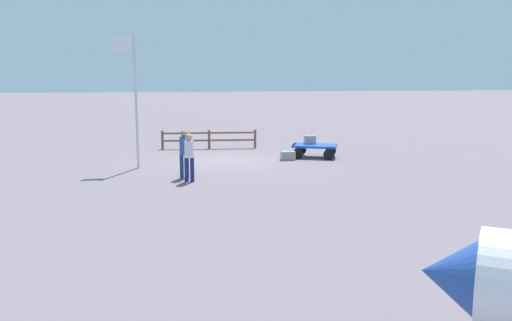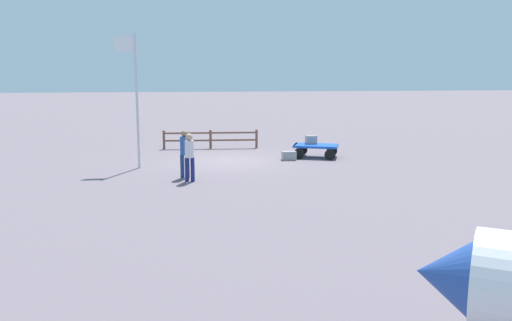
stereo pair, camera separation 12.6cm
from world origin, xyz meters
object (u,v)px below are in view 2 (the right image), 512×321
Objects in this scene: suitcase_navy at (311,140)px; worker_lead at (185,151)px; worker_trailing at (189,154)px; luggage_cart at (315,148)px; suitcase_dark at (289,156)px; flagpole at (134,91)px.

worker_lead reaches higher than suitcase_navy.
worker_lead is 1.02× the size of worker_trailing.
luggage_cart is 1.38m from suitcase_dark.
suitcase_navy is 0.28× the size of worker_lead.
worker_trailing reaches higher than luggage_cart.
worker_trailing is (4.18, 4.05, 0.80)m from suitcase_dark.
suitcase_navy reaches higher than luggage_cart.
worker_lead is at bearing 37.81° from suitcase_dark.
worker_trailing reaches higher than suitcase_navy.
worker_lead is (5.49, 4.22, 0.25)m from suitcase_navy.
suitcase_navy is 1.52m from suitcase_dark.
luggage_cart reaches higher than suitcase_dark.
luggage_cart is 0.41× the size of flagpole.
suitcase_navy is 7.22m from worker_trailing.
suitcase_dark is 5.87m from worker_trailing.
flagpole reaches higher than suitcase_dark.
luggage_cart is 1.24× the size of worker_lead.
luggage_cart is at bearing -157.59° from suitcase_dark.
worker_lead reaches higher than worker_trailing.
luggage_cart is 7.12m from worker_trailing.
worker_lead reaches higher than luggage_cart.
suitcase_navy is at bearing -137.33° from worker_trailing.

